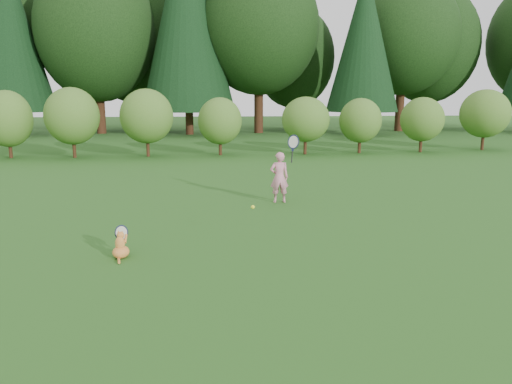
{
  "coord_description": "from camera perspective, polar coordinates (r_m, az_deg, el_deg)",
  "views": [
    {
      "loc": [
        -0.63,
        -8.83,
        2.61
      ],
      "look_at": [
        0.2,
        0.8,
        0.7
      ],
      "focal_mm": 35.0,
      "sensor_mm": 36.0,
      "label": 1
    }
  ],
  "objects": [
    {
      "name": "ground",
      "position": [
        9.23,
        -0.81,
        -5.25
      ],
      "size": [
        100.0,
        100.0,
        0.0
      ],
      "primitive_type": "plane",
      "color": "#205618",
      "rests_on": "ground"
    },
    {
      "name": "woodland_backdrop",
      "position": [
        32.21,
        -3.98,
        19.89
      ],
      "size": [
        48.0,
        10.0,
        15.0
      ],
      "primitive_type": null,
      "color": "black",
      "rests_on": "ground"
    },
    {
      "name": "tennis_ball",
      "position": [
        8.94,
        -0.37,
        -1.73
      ],
      "size": [
        0.07,
        0.07,
        0.07
      ],
      "color": "yellow",
      "rests_on": "ground"
    },
    {
      "name": "shrub_row",
      "position": [
        21.87,
        -3.3,
        7.99
      ],
      "size": [
        28.0,
        3.0,
        2.8
      ],
      "primitive_type": null,
      "color": "#467223",
      "rests_on": "ground"
    },
    {
      "name": "cat",
      "position": [
        8.39,
        -15.22,
        -5.71
      ],
      "size": [
        0.38,
        0.6,
        0.61
      ],
      "rotation": [
        0.0,
        0.0,
        -0.22
      ],
      "color": "orange",
      "rests_on": "ground"
    },
    {
      "name": "child",
      "position": [
        12.08,
        2.73,
        1.83
      ],
      "size": [
        0.7,
        0.46,
        1.85
      ],
      "rotation": [
        0.0,
        0.0,
        3.16
      ],
      "color": "pink",
      "rests_on": "ground"
    }
  ]
}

